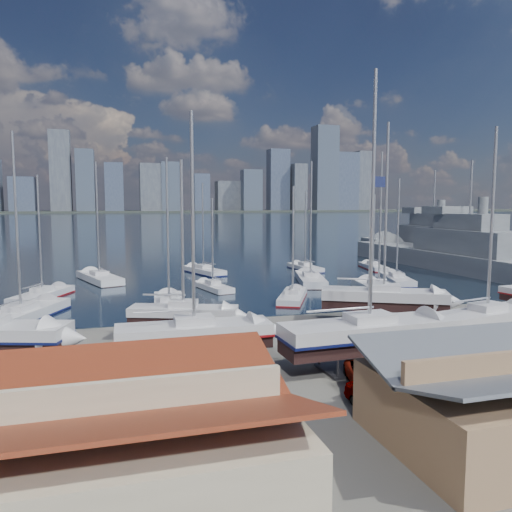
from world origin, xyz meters
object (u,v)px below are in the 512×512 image
object	(u,v)px
naval_ship_east	(467,261)
naval_ship_west	(432,250)
flagpole	(371,249)
car_a	(378,397)

from	to	relation	value
naval_ship_east	naval_ship_west	world-z (taller)	naval_ship_east
naval_ship_east	flagpole	xyz separation A→B (m)	(-34.75, -32.96, 5.56)
naval_ship_west	car_a	xyz separation A→B (m)	(-45.58, -59.91, -1.01)
naval_ship_east	car_a	xyz separation A→B (m)	(-39.29, -42.21, -1.02)
car_a	naval_ship_west	bearing A→B (deg)	38.04
naval_ship_east	naval_ship_west	distance (m)	18.79
naval_ship_west	naval_ship_east	bearing A→B (deg)	163.06
naval_ship_east	car_a	bearing A→B (deg)	134.94
naval_ship_west	flagpole	bearing A→B (deg)	143.62
naval_ship_east	car_a	size ratio (longest dim) A/B	13.64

